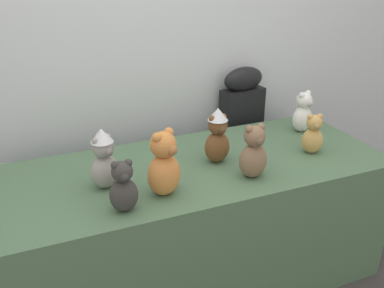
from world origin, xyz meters
name	(u,v)px	position (x,y,z in m)	size (l,w,h in m)	color
wall_back	(149,26)	(0.00, 0.88, 1.30)	(7.00, 0.08, 2.60)	silver
display_table	(192,225)	(0.00, 0.25, 0.36)	(1.99, 0.77, 0.71)	#4C6B4C
instrument_case	(240,143)	(0.56, 0.76, 0.52)	(0.29, 0.16, 1.04)	black
teddy_bear_charcoal	(123,188)	(-0.41, -0.01, 0.82)	(0.12, 0.11, 0.23)	#383533
teddy_bear_chestnut	(217,136)	(0.14, 0.25, 0.85)	(0.14, 0.12, 0.29)	brown
teddy_bear_snow	(303,113)	(0.77, 0.42, 0.83)	(0.15, 0.14, 0.25)	white
teddy_bear_ginger	(164,165)	(-0.21, 0.05, 0.85)	(0.20, 0.19, 0.30)	#D17F3D
teddy_bear_honey	(313,135)	(0.64, 0.15, 0.81)	(0.13, 0.12, 0.22)	tan
teddy_bear_ash	(104,159)	(-0.44, 0.21, 0.85)	(0.16, 0.15, 0.29)	gray
teddy_bear_mocha	(254,153)	(0.22, 0.04, 0.84)	(0.14, 0.13, 0.27)	#7F6047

